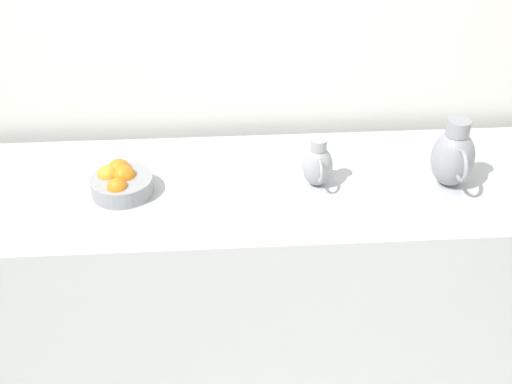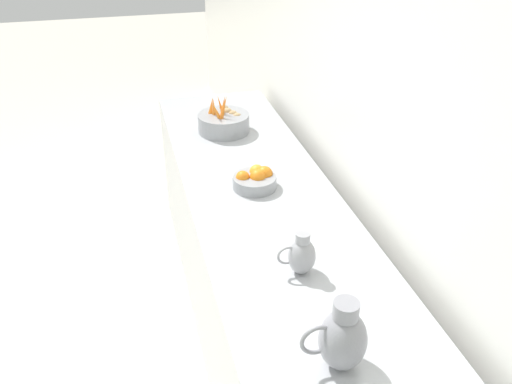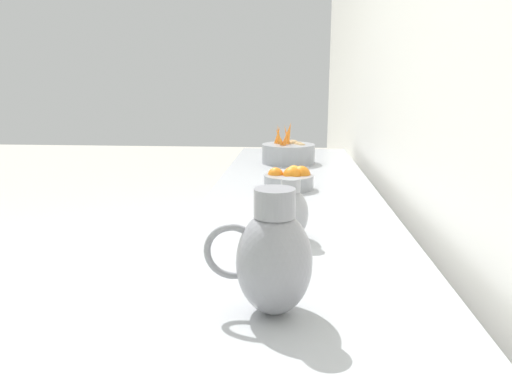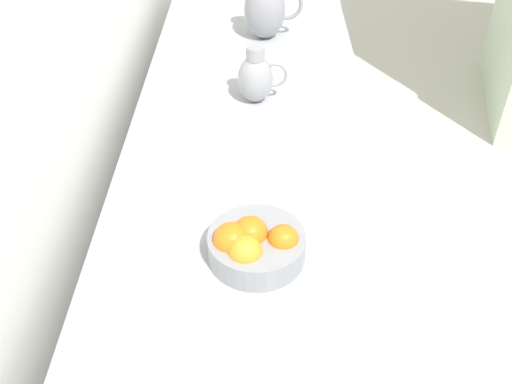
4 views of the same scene
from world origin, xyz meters
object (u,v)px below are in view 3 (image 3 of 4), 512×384
at_px(metal_pitcher_tall, 273,258).
at_px(metal_pitcher_short, 290,212).
at_px(vegetable_colander, 288,153).
at_px(orange_bowl, 290,179).

distance_m(metal_pitcher_tall, metal_pitcher_short, 0.47).
relative_size(vegetable_colander, orange_bowl, 1.42).
bearing_deg(metal_pitcher_tall, metal_pitcher_short, -93.49).
xyz_separation_m(vegetable_colander, orange_bowl, (-0.02, 0.70, -0.02)).
bearing_deg(metal_pitcher_tall, vegetable_colander, -90.24).
distance_m(vegetable_colander, metal_pitcher_tall, 1.85).
bearing_deg(orange_bowl, vegetable_colander, -88.63).
distance_m(vegetable_colander, orange_bowl, 0.70).
relative_size(metal_pitcher_tall, metal_pitcher_short, 1.40).
bearing_deg(metal_pitcher_short, orange_bowl, -89.66).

